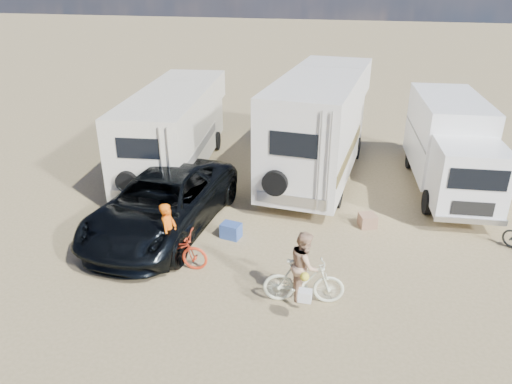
% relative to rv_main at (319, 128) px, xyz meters
% --- Properties ---
extents(ground, '(140.00, 140.00, 0.00)m').
position_rel_rv_main_xyz_m(ground, '(0.20, -7.48, -1.84)').
color(ground, '#9F895F').
rests_on(ground, ground).
extents(rv_main, '(3.23, 7.86, 3.69)m').
position_rel_rv_main_xyz_m(rv_main, '(0.00, 0.00, 0.00)').
color(rv_main, silver).
rests_on(rv_main, ground).
extents(rv_left, '(3.17, 7.92, 2.99)m').
position_rel_rv_main_xyz_m(rv_left, '(-5.25, -0.42, -0.35)').
color(rv_left, beige).
rests_on(rv_left, ground).
extents(box_truck, '(2.52, 6.54, 3.00)m').
position_rel_rv_main_xyz_m(box_truck, '(4.42, -0.28, -0.34)').
color(box_truck, white).
rests_on(box_truck, ground).
extents(dark_suv, '(3.22, 6.20, 1.67)m').
position_rel_rv_main_xyz_m(dark_suv, '(-3.93, -4.95, -1.01)').
color(dark_suv, black).
rests_on(dark_suv, ground).
extents(bike_man, '(1.95, 0.74, 1.01)m').
position_rel_rv_main_xyz_m(bike_man, '(-2.99, -6.76, -1.34)').
color(bike_man, red).
rests_on(bike_man, ground).
extents(bike_woman, '(1.89, 0.78, 1.10)m').
position_rel_rv_main_xyz_m(bike_woman, '(0.47, -7.46, -1.29)').
color(bike_woman, beige).
rests_on(bike_woman, ground).
extents(rider_man, '(0.40, 0.60, 1.60)m').
position_rel_rv_main_xyz_m(rider_man, '(-2.99, -6.76, -1.04)').
color(rider_man, '#E1560A').
rests_on(rider_man, ground).
extents(rider_woman, '(0.72, 0.87, 1.62)m').
position_rel_rv_main_xyz_m(rider_woman, '(0.47, -7.46, -1.03)').
color(rider_woman, tan).
rests_on(rider_woman, ground).
extents(cooler, '(0.61, 0.49, 0.43)m').
position_rel_rv_main_xyz_m(cooler, '(-1.89, -5.01, -1.63)').
color(cooler, '#304C94').
rests_on(cooler, ground).
extents(crate, '(0.60, 0.60, 0.38)m').
position_rel_rv_main_xyz_m(crate, '(1.86, -3.50, -1.65)').
color(crate, '#8A634C').
rests_on(crate, ground).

